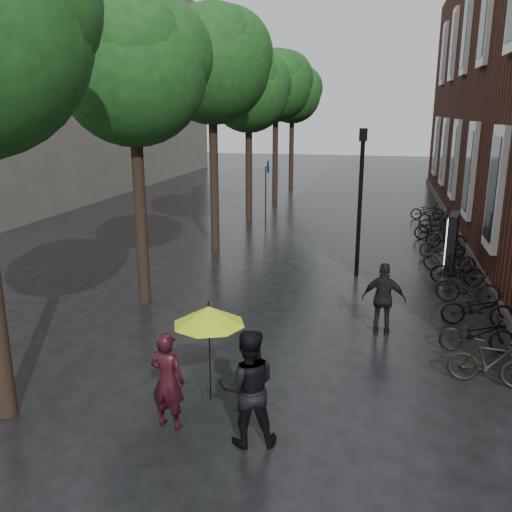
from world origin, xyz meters
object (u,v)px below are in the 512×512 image
(person_black, at_px, (248,388))
(lamp_post, at_px, (361,189))
(ad_lightbox, at_px, (452,243))
(person_burgundy, at_px, (168,380))
(pedestrian_walking, at_px, (384,299))
(parked_bicycles, at_px, (449,252))

(person_black, height_order, lamp_post, lamp_post)
(person_black, height_order, ad_lightbox, ad_lightbox)
(person_burgundy, distance_m, ad_lightbox, 12.11)
(person_burgundy, distance_m, lamp_post, 10.05)
(pedestrian_walking, height_order, ad_lightbox, ad_lightbox)
(person_black, bearing_deg, parked_bicycles, -127.41)
(lamp_post, bearing_deg, pedestrian_walking, -79.63)
(lamp_post, bearing_deg, person_burgundy, -105.62)
(person_burgundy, bearing_deg, parked_bicycles, -107.47)
(person_burgundy, distance_m, pedestrian_walking, 6.00)
(parked_bicycles, bearing_deg, person_burgundy, -116.11)
(person_burgundy, xyz_separation_m, ad_lightbox, (5.64, 10.71, 0.13))
(person_black, relative_size, parked_bicycles, 0.11)
(person_burgundy, xyz_separation_m, person_black, (1.42, -0.16, 0.12))
(person_black, relative_size, ad_lightbox, 0.99)
(person_burgundy, distance_m, parked_bicycles, 12.92)
(person_black, height_order, pedestrian_walking, person_black)
(pedestrian_walking, bearing_deg, lamp_post, -75.95)
(person_black, height_order, parked_bicycles, person_black)
(person_burgundy, xyz_separation_m, pedestrian_walking, (3.50, 4.87, 0.03))
(pedestrian_walking, distance_m, ad_lightbox, 6.22)
(pedestrian_walking, bearing_deg, person_black, 71.25)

